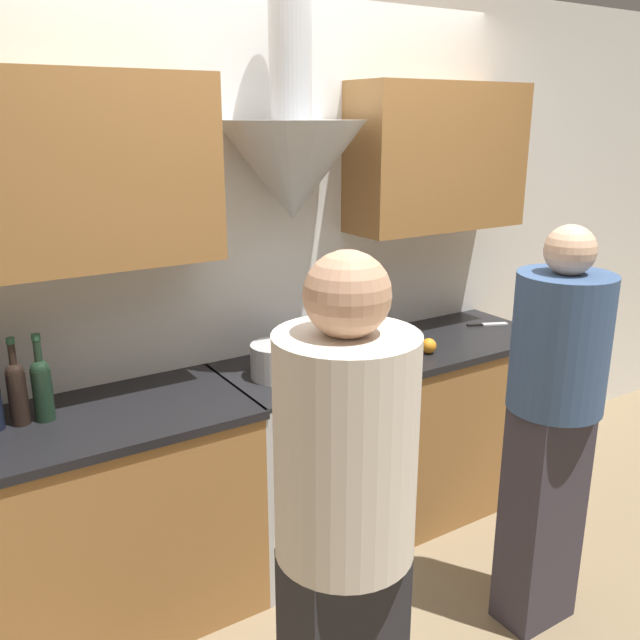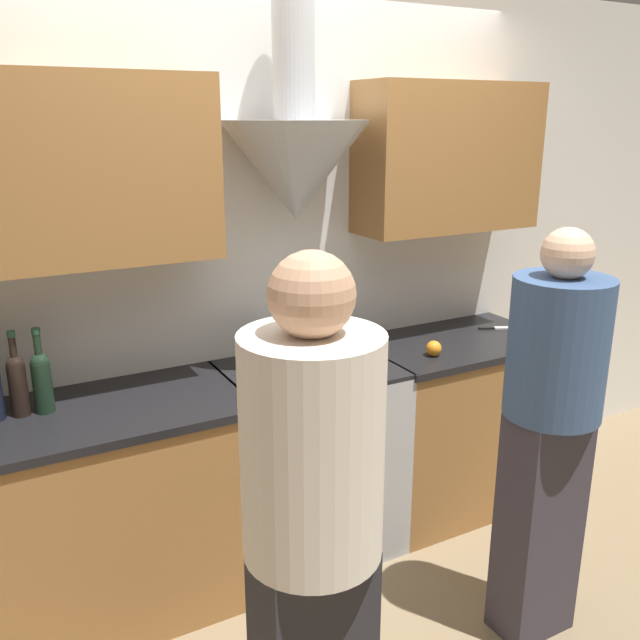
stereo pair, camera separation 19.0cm
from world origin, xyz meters
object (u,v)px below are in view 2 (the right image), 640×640
wine_bottle_5 (42,379)px  person_foreground_right (549,425)px  mixing_bowl (338,353)px  orange_fruit (434,348)px  person_foreground_left (312,537)px  stove_range (310,458)px  wine_bottle_4 (17,382)px  stock_pot (277,360)px

wine_bottle_5 → person_foreground_right: bearing=-31.0°
wine_bottle_5 → mixing_bowl: size_ratio=1.33×
orange_fruit → person_foreground_right: size_ratio=0.05×
person_foreground_left → stove_range: bearing=62.8°
mixing_bowl → person_foreground_left: bearing=-122.7°
stove_range → person_foreground_left: size_ratio=0.54×
mixing_bowl → stove_range: bearing=-168.9°
wine_bottle_5 → wine_bottle_4: bearing=172.6°
stock_pot → person_foreground_right: person_foreground_right is taller
stove_range → wine_bottle_5: size_ratio=2.73×
stove_range → wine_bottle_4: (-1.19, 0.07, 0.59)m
wine_bottle_5 → person_foreground_right: size_ratio=0.20×
stove_range → person_foreground_left: bearing=-117.2°
mixing_bowl → orange_fruit: (0.42, -0.17, 0.00)m
wine_bottle_5 → person_foreground_left: 1.33m
mixing_bowl → person_foreground_left: size_ratio=0.15×
stock_pot → person_foreground_left: 1.22m
mixing_bowl → person_foreground_left: person_foreground_left is taller
wine_bottle_5 → stock_pot: size_ratio=1.47×
stock_pot → person_foreground_left: (-0.43, -1.14, -0.05)m
wine_bottle_5 → mixing_bowl: 1.28m
stove_range → person_foreground_right: size_ratio=0.56×
stove_range → wine_bottle_5: bearing=176.7°
wine_bottle_4 → mixing_bowl: 1.36m
wine_bottle_5 → mixing_bowl: bearing=-1.4°
stock_pot → mixing_bowl: 0.34m
stock_pot → mixing_bowl: (0.34, 0.06, -0.04)m
stock_pot → wine_bottle_4: bearing=174.6°
wine_bottle_4 → orange_fruit: size_ratio=4.51×
wine_bottle_4 → mixing_bowl: size_ratio=1.32×
stove_range → mixing_bowl: (0.17, 0.03, 0.48)m
person_foreground_right → stock_pot: bearing=127.9°
wine_bottle_5 → person_foreground_left: person_foreground_left is taller
stove_range → person_foreground_left: (-0.60, -1.16, 0.47)m
stock_pot → person_foreground_right: 1.14m
orange_fruit → person_foreground_left: size_ratio=0.04×
wine_bottle_5 → person_foreground_left: bearing=-67.5°
stove_range → wine_bottle_5: 1.25m
wine_bottle_4 → wine_bottle_5: size_ratio=0.99×
orange_fruit → person_foreground_right: person_foreground_right is taller
stove_range → stock_pot: bearing=-172.5°
orange_fruit → stove_range: bearing=166.5°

